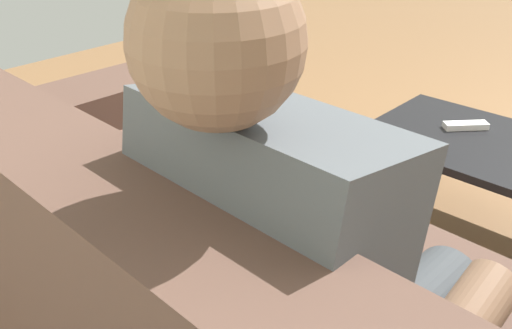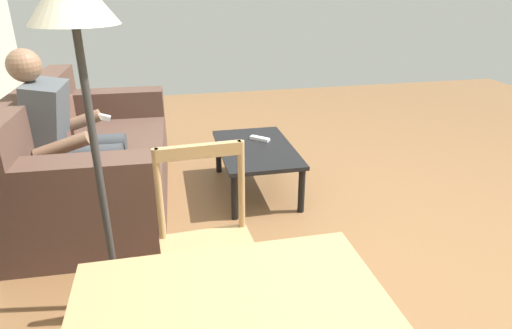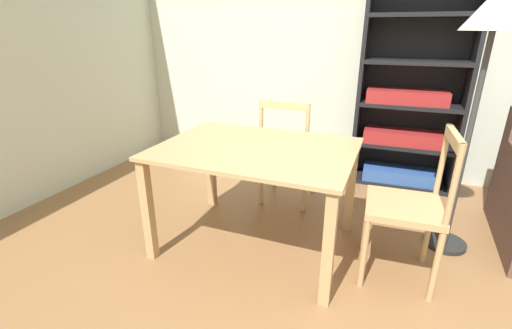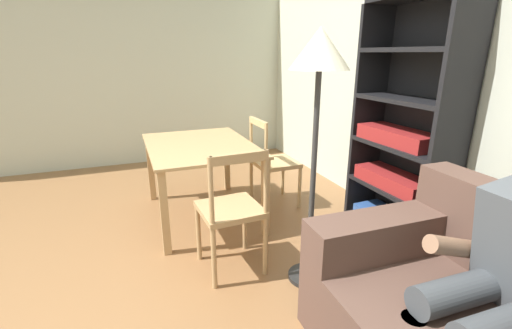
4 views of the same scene
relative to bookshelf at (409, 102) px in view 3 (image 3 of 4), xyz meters
The scene contains 6 objects.
wall_back 0.68m from the bookshelf, 29.21° to the left, with size 6.88×0.12×2.56m, color beige.
bookshelf is the anchor object (origin of this frame).
dining_table 1.79m from the bookshelf, 121.05° to the right, with size 1.26×0.94×0.72m.
dining_chair_near_wall 1.26m from the bookshelf, 139.44° to the right, with size 0.43×0.43×0.92m.
dining_chair_facing_couch 1.56m from the bookshelf, 88.45° to the right, with size 0.44×0.44×0.93m.
floor_lamp 1.27m from the bookshelf, 72.04° to the right, with size 0.36×0.36×1.67m.
Camera 3 is at (-0.54, -1.07, 1.44)m, focal length 24.70 mm.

